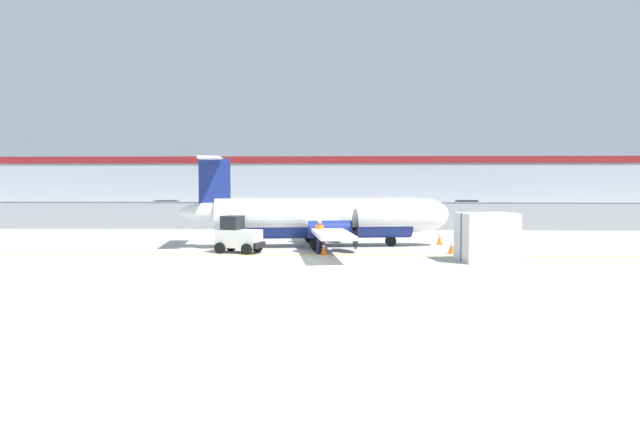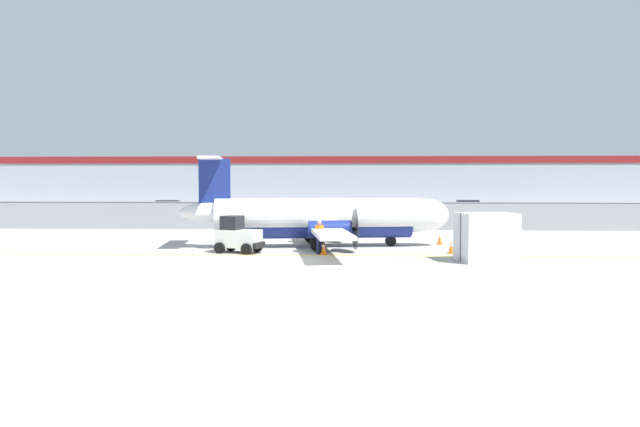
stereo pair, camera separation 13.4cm
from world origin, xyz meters
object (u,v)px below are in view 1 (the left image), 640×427
traffic_cone_near_left (324,248)px  parked_car_5 (431,213)px  commuter_airplane (324,218)px  traffic_cone_near_right (440,239)px  cargo_container (487,237)px  baggage_tug (238,236)px  parked_car_1 (208,212)px  parked_car_6 (465,208)px  parked_car_0 (168,208)px  ground_crew_worker (320,235)px  parked_car_3 (325,211)px  parked_car_2 (263,212)px  parked_car_4 (368,210)px  traffic_cone_far_left (452,247)px

traffic_cone_near_left → parked_car_5: parked_car_5 is taller
commuter_airplane → traffic_cone_near_right: 6.92m
cargo_container → parked_car_5: (0.91, 25.12, -0.21)m
commuter_airplane → baggage_tug: (-4.28, -3.01, -0.75)m
parked_car_1 → parked_car_6: size_ratio=0.99×
parked_car_0 → parked_car_5: size_ratio=0.99×
traffic_cone_near_right → parked_car_6: bearing=76.4°
ground_crew_worker → traffic_cone_near_right: ground_crew_worker is taller
ground_crew_worker → cargo_container: size_ratio=0.63×
baggage_tug → traffic_cone_near_left: size_ratio=3.99×
parked_car_1 → parked_car_3: bearing=11.6°
ground_crew_worker → parked_car_0: size_ratio=0.39×
traffic_cone_near_left → parked_car_5: (8.38, 22.84, 0.58)m
traffic_cone_near_right → parked_car_3: (-7.31, 20.87, 0.58)m
traffic_cone_near_left → parked_car_2: 25.52m
traffic_cone_near_left → parked_car_1: size_ratio=0.15×
parked_car_5 → parked_car_2: bearing=178.6°
ground_crew_worker → cargo_container: 8.05m
baggage_tug → parked_car_5: (12.77, 22.26, 0.04)m
parked_car_4 → cargo_container: bearing=-75.6°
traffic_cone_far_left → parked_car_1: bearing=127.2°
commuter_airplane → traffic_cone_near_left: bearing=-96.1°
baggage_tug → ground_crew_worker: bearing=12.0°
traffic_cone_near_right → parked_car_1: size_ratio=0.15×
traffic_cone_near_left → traffic_cone_near_right: 8.33m
ground_crew_worker → traffic_cone_far_left: ground_crew_worker is taller
parked_car_1 → parked_car_3: 10.49m
commuter_airplane → parked_car_4: (3.27, 24.11, -0.71)m
parked_car_0 → ground_crew_worker: bearing=-66.4°
traffic_cone_near_right → parked_car_6: 29.20m
parked_car_1 → parked_car_6: 26.34m
traffic_cone_near_left → traffic_cone_far_left: bearing=6.0°
baggage_tug → parked_car_0: baggage_tug is taller
parked_car_5 → parked_car_6: size_ratio=1.01×
traffic_cone_near_right → parked_car_0: parked_car_0 is taller
traffic_cone_near_right → parked_car_1: (-17.49, 18.32, 0.58)m
ground_crew_worker → traffic_cone_near_left: (0.21, -0.17, -0.64)m
cargo_container → traffic_cone_far_left: size_ratio=4.22×
ground_crew_worker → parked_car_3: same height
parked_car_0 → parked_car_4: 20.50m
commuter_airplane → parked_car_4: bearing=74.4°
ground_crew_worker → parked_car_3: (-0.62, 25.94, -0.06)m
parked_car_0 → parked_car_4: same height
parked_car_4 → parked_car_6: size_ratio=1.01×
parked_car_2 → parked_car_5: bearing=173.9°
baggage_tug → cargo_container: (11.86, -2.87, 0.24)m
parked_car_5 → parked_car_6: (4.97, 10.76, 0.00)m
commuter_airplane → traffic_cone_far_left: commuter_airplane is taller
baggage_tug → parked_car_1: 23.90m
commuter_airplane → cargo_container: bearing=-45.7°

